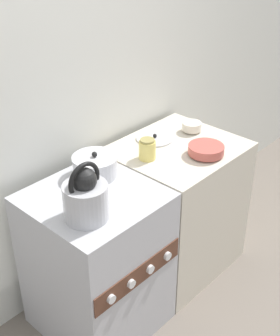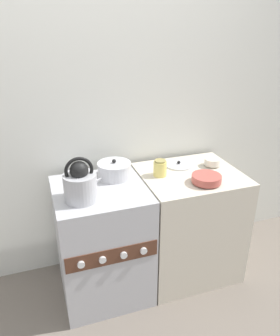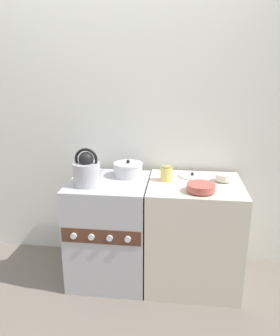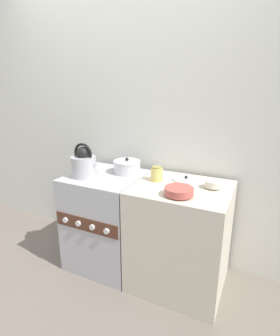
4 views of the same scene
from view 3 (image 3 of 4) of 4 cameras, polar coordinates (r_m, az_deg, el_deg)
ground_plane at (r=2.66m, az=-6.42°, el=-21.50°), size 12.00×12.00×0.00m
wall_back at (r=2.78m, az=-4.07°, el=8.74°), size 7.00×0.06×2.50m
stove at (r=2.67m, az=-5.28°, el=-10.62°), size 0.60×0.61×0.83m
counter at (r=2.64m, az=9.21°, el=-11.16°), size 0.70×0.62×0.83m
kettle at (r=2.41m, az=-9.22°, el=-0.49°), size 0.24×0.20×0.28m
cooking_pot at (r=2.59m, az=-2.06°, el=-0.27°), size 0.23×0.23×0.14m
enamel_bowl at (r=2.30m, az=10.54°, el=-3.34°), size 0.20×0.20×0.06m
small_ceramic_bowl at (r=2.54m, az=14.29°, el=-1.60°), size 0.12×0.12×0.06m
storage_jar at (r=2.48m, az=4.61°, el=-0.97°), size 0.09×0.09×0.12m
loose_pot_lid at (r=2.61m, az=9.09°, el=-1.35°), size 0.21×0.21×0.03m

